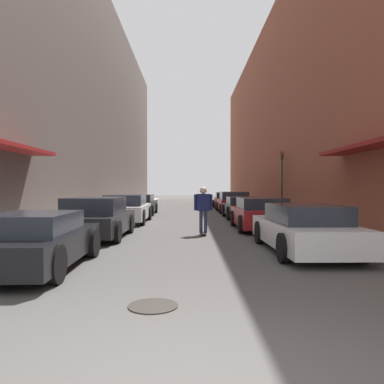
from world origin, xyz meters
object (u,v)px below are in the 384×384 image
Objects in this scene: parked_car_left_3 at (139,205)px; manhole_cover at (153,306)px; skateboarder at (203,205)px; parked_car_right_2 at (242,208)px; parked_car_right_4 at (226,201)px; parked_car_left_2 at (126,209)px; parked_car_right_0 at (304,229)px; parked_car_right_1 at (261,214)px; parked_car_left_1 at (96,218)px; parked_car_left_0 at (35,241)px; traffic_light at (282,176)px; parked_car_right_3 at (233,203)px.

parked_car_left_3 is 17.84m from manhole_cover.
skateboarder is (3.57, -9.82, 0.43)m from parked_car_left_3.
parked_car_right_2 is 1.01× the size of parked_car_right_4.
skateboarder reaches higher than parked_car_left_2.
parked_car_right_0 reaches higher than parked_car_left_3.
parked_car_right_0 is 1.10× the size of parked_car_right_1.
parked_car_left_1 reaches higher than parked_car_right_4.
parked_car_right_1 reaches higher than parked_car_right_0.
parked_car_right_4 is at bearing 89.75° from parked_car_right_1.
skateboarder is at bearing -144.06° from parked_car_right_1.
traffic_light is (8.61, 14.33, 1.78)m from parked_car_left_0.
parked_car_right_3 is at bearing 80.00° from manhole_cover.
parked_car_left_1 is 3.65m from skateboarder.
parked_car_left_2 is 9.64m from traffic_light.
parked_car_right_4 is at bearing 90.16° from parked_car_right_0.
parked_car_right_0 is 1.15× the size of parked_car_right_2.
parked_car_right_1 is (5.79, -2.88, -0.02)m from parked_car_left_2.
parked_car_right_4 is (-0.04, 4.64, -0.04)m from parked_car_right_3.
parked_car_right_4 is 24.35m from manhole_cover.
parked_car_left_0 is 0.92× the size of parked_car_left_2.
traffic_light reaches higher than parked_car_left_0.
parked_car_right_1 is 1.05× the size of parked_car_right_4.
parked_car_right_2 is at bearing 52.39° from parked_car_left_1.
parked_car_right_1 is 5.96× the size of manhole_cover.
skateboarder is (-2.36, -6.95, 0.46)m from parked_car_right_2.
skateboarder is at bearing -70.04° from parked_car_left_3.
parked_car_right_4 is (5.85, 11.71, -0.03)m from parked_car_left_2.
parked_car_right_0 is 4.28m from skateboarder.
parked_car_left_1 reaches higher than parked_car_right_2.
parked_car_right_2 is at bearing 22.25° from parked_car_left_2.
parked_car_right_0 is 1.12× the size of parked_car_right_3.
parked_car_left_2 is 5.74m from skateboarder.
parked_car_left_0 is 6.39m from parked_car_right_0.
parked_car_left_2 is 9.20m from parked_car_right_3.
parked_car_right_4 is 2.35× the size of skateboarder.
manhole_cover is (-3.45, -4.34, -0.59)m from parked_car_right_0.
traffic_light reaches higher than parked_car_right_1.
parked_car_left_0 is at bearing -91.04° from parked_car_left_2.
skateboarder reaches higher than manhole_cover.
parked_car_right_0 is 10.43m from parked_car_right_2.
skateboarder is at bearing -98.38° from parked_car_right_4.
traffic_light is (2.52, 12.40, 1.75)m from parked_car_right_0.
parked_car_left_1 is at bearing -168.37° from skateboarder.
parked_car_right_2 is (-0.10, 10.43, -0.03)m from parked_car_right_0.
parked_car_left_1 is 2.39× the size of skateboarder.
parked_car_right_3 is at bearing 70.39° from parked_car_left_0.
parked_car_left_3 is 0.97× the size of parked_car_right_1.
parked_car_right_3 reaches higher than parked_car_right_4.
parked_car_left_1 reaches higher than manhole_cover.
parked_car_left_2 is at bearing 101.23° from manhole_cover.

